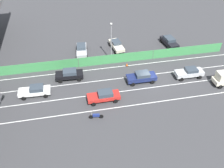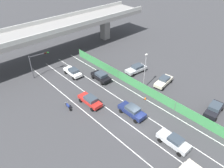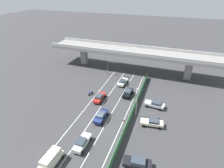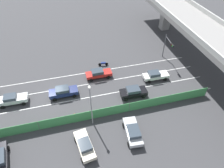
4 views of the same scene
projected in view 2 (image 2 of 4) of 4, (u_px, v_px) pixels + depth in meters
name	position (u px, v px, depth m)	size (l,w,h in m)	color
ground_plane	(137.00, 119.00, 33.27)	(300.00, 300.00, 0.00)	#38383A
lane_line_left_edge	(96.00, 121.00, 32.94)	(0.14, 43.94, 0.01)	silver
lane_line_mid_left	(112.00, 112.00, 34.77)	(0.14, 43.94, 0.01)	silver
lane_line_mid_right	(126.00, 103.00, 36.61)	(0.14, 43.94, 0.01)	silver
lane_line_right_edge	(139.00, 95.00, 38.44)	(0.14, 43.94, 0.01)	silver
elevated_overpass	(43.00, 33.00, 46.76)	(55.71, 8.06, 7.89)	gray
green_fence	(144.00, 88.00, 38.66)	(0.10, 40.04, 1.77)	#3D8E4C
car_hatchback_white	(73.00, 72.00, 43.53)	(2.06, 4.66, 1.60)	silver
car_sedan_navy	(132.00, 111.00, 33.59)	(2.03, 4.66, 1.70)	navy
car_sedan_silver	(174.00, 141.00, 28.59)	(1.98, 4.57, 1.63)	#B7BABC
car_sedan_black	(101.00, 76.00, 42.03)	(2.19, 4.45, 1.65)	black
car_sedan_red	(90.00, 100.00, 35.82)	(1.98, 4.70, 1.62)	red
motorcycle	(68.00, 106.00, 35.21)	(0.60, 1.94, 0.93)	black
parked_sedan_dark	(214.00, 109.00, 33.96)	(4.77, 2.49, 1.67)	black
parked_sedan_cream	(164.00, 81.00, 40.71)	(4.85, 2.45, 1.57)	beige
parked_wagon_silver	(136.00, 69.00, 44.55)	(4.80, 2.37, 1.61)	#B2B5B7
traffic_light	(38.00, 60.00, 41.91)	(4.00, 0.79, 4.96)	#47474C
street_lamp	(145.00, 68.00, 37.66)	(0.60, 0.36, 7.22)	gray
traffic_cone	(145.00, 98.00, 37.34)	(0.47, 0.47, 0.55)	orange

